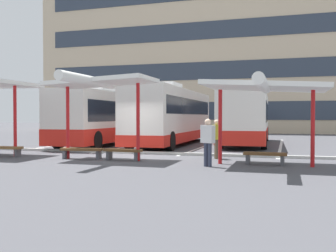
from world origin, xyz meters
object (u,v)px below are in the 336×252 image
(coach_bus_2, at_px, (246,119))
(waiting_passenger_0, at_px, (208,139))
(bench_3, at_px, (123,152))
(waiting_passenger_2, at_px, (217,136))
(bench_2, at_px, (82,151))
(bench_1, at_px, (5,149))
(coach_bus_1, at_px, (173,116))
(waiting_shelter_2, at_px, (265,88))
(coach_bus_0, at_px, (109,119))
(bench_4, at_px, (265,156))
(waiting_shelter_1, at_px, (99,84))

(coach_bus_2, height_order, waiting_passenger_0, coach_bus_2)
(coach_bus_2, bearing_deg, bench_3, -109.85)
(waiting_passenger_2, bearing_deg, bench_2, -162.19)
(bench_3, bearing_deg, waiting_passenger_2, 25.04)
(bench_1, bearing_deg, bench_2, 2.63)
(bench_3, height_order, waiting_passenger_0, waiting_passenger_0)
(coach_bus_1, xyz_separation_m, waiting_passenger_0, (4.22, -10.17, -0.80))
(bench_1, bearing_deg, waiting_shelter_2, -0.38)
(coach_bus_2, xyz_separation_m, bench_1, (-9.29, -10.80, -1.28))
(waiting_passenger_0, bearing_deg, waiting_shelter_2, 19.84)
(coach_bus_0, relative_size, bench_4, 7.64)
(waiting_shelter_2, distance_m, waiting_passenger_2, 3.35)
(coach_bus_2, xyz_separation_m, bench_2, (-5.61, -10.63, -1.28))
(coach_bus_1, relative_size, bench_2, 6.95)
(coach_bus_0, distance_m, bench_2, 8.81)
(bench_4, bearing_deg, waiting_shelter_2, -90.00)
(bench_4, bearing_deg, waiting_shelter_1, -176.09)
(waiting_shelter_1, distance_m, waiting_passenger_0, 5.03)
(waiting_shelter_1, distance_m, bench_4, 6.97)
(coach_bus_1, height_order, waiting_passenger_2, coach_bus_1)
(waiting_passenger_2, bearing_deg, bench_4, -36.35)
(coach_bus_1, height_order, bench_2, coach_bus_1)
(coach_bus_1, bearing_deg, bench_2, -97.42)
(coach_bus_0, relative_size, coach_bus_1, 0.95)
(bench_1, height_order, bench_2, same)
(coach_bus_0, xyz_separation_m, waiting_passenger_2, (8.02, -6.58, -0.69))
(coach_bus_1, height_order, coach_bus_2, coach_bus_1)
(bench_1, relative_size, waiting_passenger_0, 0.97)
(waiting_shelter_2, height_order, waiting_passenger_0, waiting_shelter_2)
(coach_bus_2, distance_m, waiting_shelter_1, 11.93)
(bench_1, bearing_deg, coach_bus_1, 62.62)
(waiting_shelter_1, distance_m, bench_2, 2.86)
(waiting_shelter_2, xyz_separation_m, bench_4, (0.00, 0.45, -2.42))
(coach_bus_2, distance_m, waiting_passenger_0, 11.57)
(bench_3, bearing_deg, bench_4, 1.40)
(waiting_shelter_1, distance_m, waiting_passenger_2, 5.23)
(bench_1, xyz_separation_m, waiting_passenger_2, (8.95, 1.86, 0.60))
(bench_2, distance_m, bench_4, 7.31)
(waiting_passenger_0, xyz_separation_m, waiting_passenger_2, (-0.15, 2.62, -0.04))
(coach_bus_2, xyz_separation_m, waiting_shelter_1, (-4.71, -10.87, 1.43))
(waiting_shelter_2, relative_size, waiting_passenger_0, 3.04)
(bench_1, xyz_separation_m, waiting_shelter_2, (10.98, -0.07, 2.42))
(waiting_shelter_2, height_order, bench_4, waiting_shelter_2)
(coach_bus_2, height_order, waiting_shelter_1, coach_bus_2)
(waiting_passenger_0, height_order, waiting_passenger_2, waiting_passenger_0)
(coach_bus_2, relative_size, waiting_passenger_2, 6.61)
(coach_bus_0, distance_m, bench_3, 9.47)
(bench_4, bearing_deg, waiting_passenger_2, 143.65)
(waiting_shelter_2, bearing_deg, coach_bus_0, 139.70)
(coach_bus_0, distance_m, bench_4, 12.95)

